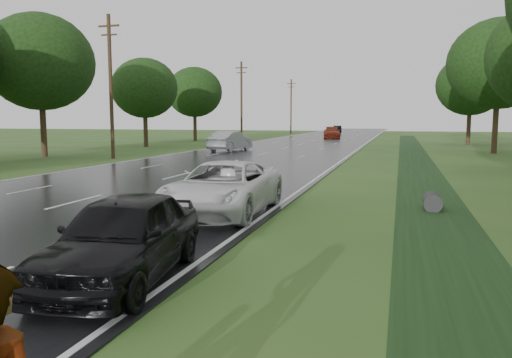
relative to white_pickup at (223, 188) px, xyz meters
name	(u,v)px	position (x,y,z in m)	size (l,w,h in m)	color
road	(296,146)	(-5.50, 37.56, -0.78)	(14.00, 180.00, 0.04)	black
edge_stripe_east	(362,146)	(1.25, 37.56, -0.76)	(0.12, 180.00, 0.01)	silver
edge_stripe_west	(235,144)	(-12.25, 37.56, -0.76)	(0.12, 180.00, 0.01)	silver
center_line	(296,145)	(-5.50, 37.56, -0.76)	(0.12, 180.00, 0.01)	silver
drainage_ditch	(421,177)	(6.00, 11.27, -0.77)	(2.20, 120.00, 0.56)	black
utility_pole_mid	(111,85)	(-14.70, 17.56, 4.39)	(1.60, 0.26, 10.00)	#322614
utility_pole_far	(241,100)	(-14.70, 47.56, 4.39)	(1.60, 0.26, 10.00)	#322614
utility_pole_distant	(291,106)	(-14.70, 77.56, 4.39)	(1.60, 0.26, 10.00)	#322614
tree_east_d	(499,64)	(12.30, 30.56, 6.35)	(8.00, 8.00, 10.76)	#322614
tree_east_f	(471,85)	(12.00, 44.56, 5.57)	(7.20, 7.20, 9.62)	#322614
tree_west_c	(40,62)	(-20.50, 17.56, 6.11)	(7.80, 7.80, 10.43)	#322614
tree_west_d	(145,88)	(-19.70, 31.56, 5.02)	(6.60, 6.60, 8.80)	#322614
tree_west_f	(195,92)	(-20.30, 45.56, 5.33)	(7.00, 7.00, 9.29)	#322614
white_pickup	(223,188)	(0.00, 0.00, 0.00)	(2.53, 5.49, 1.53)	silver
dark_sedan	(123,237)	(0.41, -6.23, -0.01)	(1.79, 4.45, 1.52)	black
silver_sedan	(230,141)	(-9.12, 27.03, 0.10)	(1.82, 5.22, 1.72)	gray
far_car_red	(332,132)	(-4.41, 57.29, 0.06)	(2.31, 5.68, 1.65)	maroon
far_car_dark	(337,129)	(-7.01, 84.89, -0.06)	(1.49, 4.27, 1.41)	black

